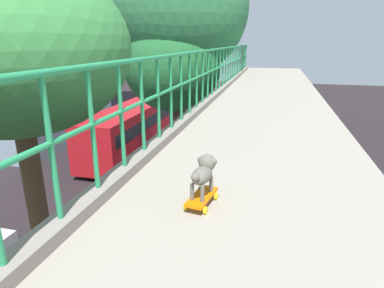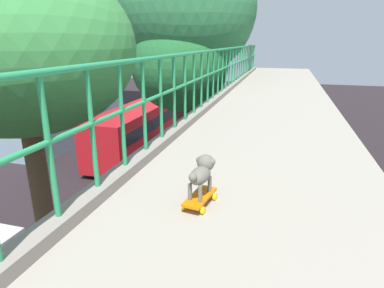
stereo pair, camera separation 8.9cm
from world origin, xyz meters
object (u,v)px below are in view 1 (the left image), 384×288
object	(u,v)px
car_white_fifth	(111,232)
small_dog	(204,171)
city_bus	(132,127)
toy_skateboard	(202,198)

from	to	relation	value
car_white_fifth	small_dog	world-z (taller)	small_dog
car_white_fifth	small_dog	size ratio (longest dim) A/B	9.11
car_white_fifth	small_dog	bearing A→B (deg)	-53.41
small_dog	city_bus	bearing A→B (deg)	117.15
car_white_fifth	city_bus	size ratio (longest dim) A/B	0.38
toy_skateboard	city_bus	bearing A→B (deg)	117.06
city_bus	small_dog	distance (m)	18.66
car_white_fifth	toy_skateboard	xyz separation A→B (m)	(4.60, -6.25, 5.05)
city_bus	toy_skateboard	world-z (taller)	toy_skateboard
toy_skateboard	small_dog	size ratio (longest dim) A/B	1.07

